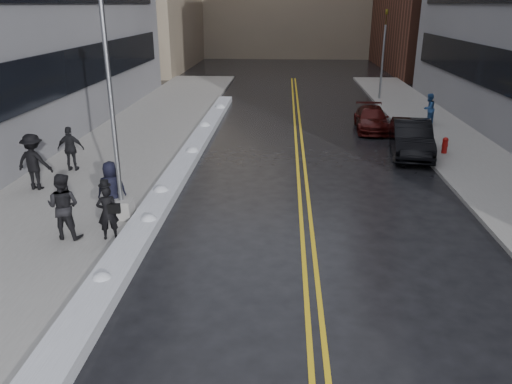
# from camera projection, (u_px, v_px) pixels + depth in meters

# --- Properties ---
(ground) EXTENTS (160.00, 160.00, 0.00)m
(ground) POSITION_uv_depth(u_px,v_px,m) (219.00, 254.00, 13.79)
(ground) COLOR black
(ground) RESTS_ON ground
(sidewalk_west) EXTENTS (5.50, 50.00, 0.15)m
(sidewalk_west) POSITION_uv_depth(u_px,v_px,m) (124.00, 149.00, 23.42)
(sidewalk_west) COLOR gray
(sidewalk_west) RESTS_ON ground
(sidewalk_east) EXTENTS (4.00, 50.00, 0.15)m
(sidewalk_east) POSITION_uv_depth(u_px,v_px,m) (466.00, 155.00, 22.56)
(sidewalk_east) COLOR gray
(sidewalk_east) RESTS_ON ground
(lane_line_left) EXTENTS (0.12, 50.00, 0.01)m
(lane_line_left) POSITION_uv_depth(u_px,v_px,m) (297.00, 154.00, 23.00)
(lane_line_left) COLOR gold
(lane_line_left) RESTS_ON ground
(lane_line_right) EXTENTS (0.12, 50.00, 0.01)m
(lane_line_right) POSITION_uv_depth(u_px,v_px,m) (303.00, 154.00, 22.99)
(lane_line_right) COLOR gold
(lane_line_right) RESTS_ON ground
(snow_ridge) EXTENTS (0.90, 30.00, 0.34)m
(snow_ridge) POSITION_uv_depth(u_px,v_px,m) (185.00, 161.00, 21.34)
(snow_ridge) COLOR silver
(snow_ridge) RESTS_ON ground
(lamppost) EXTENTS (0.65, 0.65, 7.62)m
(lamppost) POSITION_uv_depth(u_px,v_px,m) (116.00, 144.00, 14.94)
(lamppost) COLOR gray
(lamppost) RESTS_ON sidewalk_west
(fire_hydrant) EXTENTS (0.26, 0.26, 0.73)m
(fire_hydrant) POSITION_uv_depth(u_px,v_px,m) (445.00, 144.00, 22.45)
(fire_hydrant) COLOR maroon
(fire_hydrant) RESTS_ON sidewalk_east
(traffic_signal) EXTENTS (0.16, 0.20, 6.00)m
(traffic_signal) POSITION_uv_depth(u_px,v_px,m) (383.00, 51.00, 34.54)
(traffic_signal) COLOR gray
(traffic_signal) RESTS_ON sidewalk_east
(pedestrian_fedora) EXTENTS (0.69, 0.59, 1.60)m
(pedestrian_fedora) POSITION_uv_depth(u_px,v_px,m) (108.00, 212.00, 14.10)
(pedestrian_fedora) COLOR black
(pedestrian_fedora) RESTS_ON sidewalk_west
(pedestrian_b) EXTENTS (1.00, 0.81, 1.94)m
(pedestrian_b) POSITION_uv_depth(u_px,v_px,m) (63.00, 206.00, 14.09)
(pedestrian_b) COLOR black
(pedestrian_b) RESTS_ON sidewalk_west
(pedestrian_c) EXTENTS (1.01, 0.83, 1.77)m
(pedestrian_c) POSITION_uv_depth(u_px,v_px,m) (112.00, 189.00, 15.66)
(pedestrian_c) COLOR black
(pedestrian_c) RESTS_ON sidewalk_west
(pedestrian_d) EXTENTS (1.08, 0.51, 1.80)m
(pedestrian_d) POSITION_uv_depth(u_px,v_px,m) (71.00, 149.00, 19.94)
(pedestrian_d) COLOR black
(pedestrian_d) RESTS_ON sidewalk_west
(pedestrian_e) EXTENTS (1.42, 0.94, 2.05)m
(pedestrian_e) POSITION_uv_depth(u_px,v_px,m) (34.00, 162.00, 17.87)
(pedestrian_e) COLOR black
(pedestrian_e) RESTS_ON sidewalk_west
(pedestrian_east) EXTENTS (1.03, 1.02, 1.68)m
(pedestrian_east) POSITION_uv_depth(u_px,v_px,m) (429.00, 109.00, 27.90)
(pedestrian_east) COLOR navy
(pedestrian_east) RESTS_ON sidewalk_east
(car_black) EXTENTS (2.26, 4.92, 1.56)m
(car_black) POSITION_uv_depth(u_px,v_px,m) (411.00, 138.00, 22.56)
(car_black) COLOR black
(car_black) RESTS_ON ground
(car_maroon) EXTENTS (1.95, 4.30, 1.22)m
(car_maroon) POSITION_uv_depth(u_px,v_px,m) (372.00, 119.00, 27.13)
(car_maroon) COLOR #380A09
(car_maroon) RESTS_ON ground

